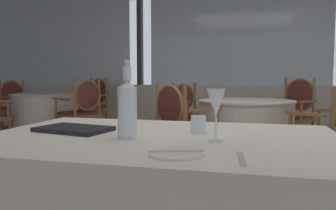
% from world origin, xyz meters
% --- Properties ---
extents(window_wall_far, '(11.03, 0.14, 2.87)m').
position_xyz_m(window_wall_far, '(0.00, 3.59, 1.14)').
color(window_wall_far, silver).
rests_on(window_wall_far, ground_plane).
extents(side_plate, '(0.19, 0.19, 0.01)m').
position_xyz_m(side_plate, '(0.02, -1.25, 0.74)').
color(side_plate, white).
rests_on(side_plate, foreground_table).
extents(butter_knife, '(0.18, 0.07, 0.00)m').
position_xyz_m(butter_knife, '(0.02, -1.25, 0.74)').
color(butter_knife, silver).
rests_on(butter_knife, foreground_table).
extents(dinner_fork, '(0.04, 0.17, 0.00)m').
position_xyz_m(dinner_fork, '(0.23, -1.26, 0.73)').
color(dinner_fork, silver).
rests_on(dinner_fork, foreground_table).
extents(water_bottle, '(0.08, 0.08, 0.33)m').
position_xyz_m(water_bottle, '(-0.25, -0.98, 0.86)').
color(water_bottle, white).
rests_on(water_bottle, foreground_table).
extents(wine_glass, '(0.08, 0.08, 0.21)m').
position_xyz_m(wine_glass, '(0.12, -0.99, 0.88)').
color(wine_glass, white).
rests_on(wine_glass, foreground_table).
extents(water_tumbler, '(0.07, 0.07, 0.08)m').
position_xyz_m(water_tumbler, '(0.02, -0.78, 0.77)').
color(water_tumbler, white).
rests_on(water_tumbler, foreground_table).
extents(menu_book, '(0.37, 0.28, 0.02)m').
position_xyz_m(menu_book, '(-0.56, -0.89, 0.74)').
color(menu_book, black).
rests_on(menu_book, foreground_table).
extents(background_table_1, '(1.07, 1.07, 0.73)m').
position_xyz_m(background_table_1, '(0.20, 1.54, 0.37)').
color(background_table_1, white).
rests_on(background_table_1, ground_plane).
extents(dining_chair_1_0, '(0.65, 0.66, 0.92)m').
position_xyz_m(dining_chair_1_0, '(-0.55, 2.14, 0.54)').
color(dining_chair_1_0, olive).
rests_on(dining_chair_1_0, ground_plane).
extents(dining_chair_1_1, '(0.66, 0.65, 0.93)m').
position_xyz_m(dining_chair_1_1, '(-0.39, 0.79, 0.55)').
color(dining_chair_1_1, olive).
rests_on(dining_chair_1_1, ground_plane).
extents(dining_chair_1_2, '(0.65, 0.66, 0.91)m').
position_xyz_m(dining_chair_1_2, '(0.95, 0.95, 0.53)').
color(dining_chair_1_2, olive).
rests_on(dining_chair_1_2, ground_plane).
extents(dining_chair_1_3, '(0.66, 0.65, 0.98)m').
position_xyz_m(dining_chair_1_3, '(0.80, 2.30, 0.58)').
color(dining_chair_1_3, olive).
rests_on(dining_chair_1_3, ground_plane).
extents(background_table_2, '(1.03, 1.03, 0.73)m').
position_xyz_m(background_table_2, '(-2.84, 2.25, 0.37)').
color(background_table_2, white).
rests_on(background_table_2, ground_plane).
extents(dining_chair_2_0, '(0.61, 0.64, 0.96)m').
position_xyz_m(dining_chair_2_0, '(-1.99, 1.85, 0.57)').
color(dining_chair_2_0, olive).
rests_on(dining_chair_2_0, ground_plane).
extents(dining_chair_2_1, '(0.64, 0.61, 0.98)m').
position_xyz_m(dining_chair_2_1, '(-2.44, 3.10, 0.57)').
color(dining_chair_2_1, olive).
rests_on(dining_chair_2_1, ground_plane).
extents(dining_chair_2_2, '(0.61, 0.64, 0.95)m').
position_xyz_m(dining_chair_2_2, '(-3.69, 2.65, 0.55)').
color(dining_chair_2_2, olive).
rests_on(dining_chair_2_2, ground_plane).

